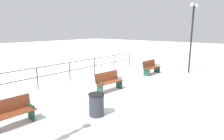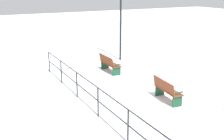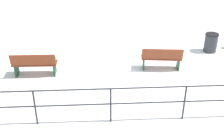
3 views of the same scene
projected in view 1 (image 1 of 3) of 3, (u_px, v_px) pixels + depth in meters
name	position (u px, v px, depth m)	size (l,w,h in m)	color
ground_plane	(108.00, 91.00, 9.98)	(80.00, 80.00, 0.00)	white
bench_nearest	(12.00, 112.00, 6.31)	(0.58, 1.38, 0.88)	brown
bench_second	(109.00, 81.00, 9.88)	(0.70, 1.58, 0.95)	brown
bench_third	(151.00, 67.00, 13.58)	(0.60, 1.63, 0.95)	brown
lamppost_middle	(192.00, 27.00, 13.42)	(0.26, 1.10, 4.78)	black
waterfront_railing	(70.00, 68.00, 11.76)	(0.05, 12.72, 1.14)	#26282D
trash_bin	(96.00, 105.00, 7.03)	(0.57, 0.57, 0.82)	#2D3338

